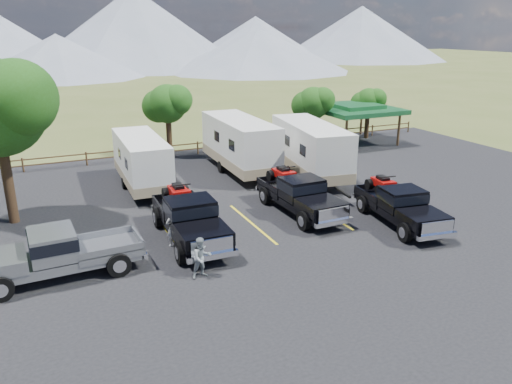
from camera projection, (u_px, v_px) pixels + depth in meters
name	position (u px, v px, depth m)	size (l,w,h in m)	color
ground	(332.00, 249.00, 21.54)	(320.00, 320.00, 0.00)	#4A5825
asphalt_lot	(298.00, 224.00, 24.13)	(44.00, 34.00, 0.04)	black
stall_lines	(288.00, 217.00, 24.98)	(12.12, 5.50, 0.01)	yellow
tree_ne_a	(313.00, 103.00, 38.68)	(3.11, 2.92, 4.76)	black
tree_ne_b	(368.00, 102.00, 42.01)	(2.77, 2.59, 4.27)	black
tree_north	(167.00, 104.00, 35.98)	(3.46, 3.24, 5.25)	black
rail_fence	(223.00, 144.00, 38.13)	(36.12, 0.12, 1.00)	brown
pavilion	(355.00, 109.00, 40.46)	(6.20, 6.20, 3.22)	brown
mountain_range	(37.00, 33.00, 107.69)	(209.00, 71.00, 20.00)	gray
rig_left	(189.00, 217.00, 22.11)	(2.46, 6.63, 2.19)	black
rig_center	(299.00, 194.00, 25.35)	(2.32, 6.36, 2.11)	black
rig_right	(399.00, 204.00, 23.98)	(2.78, 6.26, 2.02)	black
trailer_left	(142.00, 162.00, 29.10)	(2.45, 8.75, 3.04)	white
trailer_center	(240.00, 145.00, 32.34)	(2.81, 9.99, 3.47)	white
trailer_right	(310.00, 150.00, 31.19)	(3.69, 9.84, 3.40)	white
pickup_silver	(59.00, 253.00, 18.75)	(6.42, 2.46, 1.90)	gray
person_a	(173.00, 228.00, 21.48)	(0.61, 0.40, 1.66)	silver
person_b	(202.00, 258.00, 18.76)	(0.78, 0.61, 1.61)	gray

